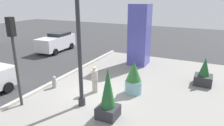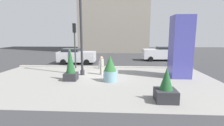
{
  "view_description": "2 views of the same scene",
  "coord_description": "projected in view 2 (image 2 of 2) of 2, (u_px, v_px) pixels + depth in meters",
  "views": [
    {
      "loc": [
        -9.63,
        -5.76,
        5.38
      ],
      "look_at": [
        1.52,
        -0.38,
        1.45
      ],
      "focal_mm": 33.91,
      "sensor_mm": 36.0,
      "label": 1
    },
    {
      "loc": [
        1.79,
        -13.79,
        3.35
      ],
      "look_at": [
        1.05,
        -0.62,
        1.13
      ],
      "focal_mm": 26.76,
      "sensor_mm": 36.0,
      "label": 2
    }
  ],
  "objects": [
    {
      "name": "art_pillar_blue",
      "position": [
        181.0,
        47.0,
        13.03
      ],
      "size": [
        1.5,
        1.5,
        4.83
      ],
      "primitive_type": "cube",
      "color": "#4C4CAD",
      "rests_on": "ground_plane"
    },
    {
      "name": "potted_plant_mid_plaza",
      "position": [
        110.0,
        69.0,
        12.05
      ],
      "size": [
        0.98,
        0.98,
        1.91
      ],
      "color": "#7AA8B7",
      "rests_on": "ground_plane"
    },
    {
      "name": "potted_plant_by_pillar",
      "position": [
        71.0,
        67.0,
        12.34
      ],
      "size": [
        0.93,
        0.93,
        2.44
      ],
      "color": "#2D2D33",
      "rests_on": "ground_plane"
    },
    {
      "name": "plaza_pavement",
      "position": [
        97.0,
        81.0,
        12.27
      ],
      "size": [
        18.0,
        10.0,
        0.02
      ],
      "primitive_type": "cube",
      "color": "gray",
      "rests_on": "ground_plane"
    },
    {
      "name": "potted_plant_near_left",
      "position": [
        166.0,
        88.0,
        8.42
      ],
      "size": [
        1.07,
        1.07,
        1.77
      ],
      "color": "#2D2D33",
      "rests_on": "ground_plane"
    },
    {
      "name": "pedestrian_on_sidewalk",
      "position": [
        102.0,
        65.0,
        14.14
      ],
      "size": [
        0.5,
        0.5,
        1.57
      ],
      "color": "#B2AD9E",
      "rests_on": "ground_plane"
    },
    {
      "name": "ground_plane",
      "position": [
        105.0,
        66.0,
        18.17
      ],
      "size": [
        60.0,
        60.0,
        0.0
      ],
      "primitive_type": "plane",
      "color": "#38383A"
    },
    {
      "name": "car_far_lane",
      "position": [
        76.0,
        56.0,
        19.7
      ],
      "size": [
        4.32,
        2.12,
        1.77
      ],
      "color": "silver",
      "rests_on": "ground_plane"
    },
    {
      "name": "traffic_light_corner",
      "position": [
        75.0,
        38.0,
        16.55
      ],
      "size": [
        0.28,
        0.42,
        4.48
      ],
      "color": "#333833",
      "rests_on": "ground_plane"
    },
    {
      "name": "fire_hydrant",
      "position": [
        100.0,
        65.0,
        16.78
      ],
      "size": [
        0.36,
        0.26,
        0.75
      ],
      "color": "#99999E",
      "rests_on": "ground_plane"
    },
    {
      "name": "curb_strip",
      "position": [
        104.0,
        67.0,
        17.29
      ],
      "size": [
        18.0,
        0.24,
        0.16
      ],
      "primitive_type": "cube",
      "color": "#B7B2A8",
      "rests_on": "ground_plane"
    },
    {
      "name": "pedestrian_by_curb",
      "position": [
        70.0,
        56.0,
        18.89
      ],
      "size": [
        0.38,
        0.38,
        1.75
      ],
      "color": "maroon",
      "rests_on": "ground_plane"
    },
    {
      "name": "lamp_post",
      "position": [
        81.0,
        30.0,
        13.59
      ],
      "size": [
        0.44,
        0.44,
        7.62
      ],
      "color": "#2D2D33",
      "rests_on": "ground_plane"
    },
    {
      "name": "car_passing_lane",
      "position": [
        160.0,
        53.0,
        22.06
      ],
      "size": [
        4.44,
        2.15,
        1.82
      ],
      "color": "silver",
      "rests_on": "ground_plane"
    }
  ]
}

